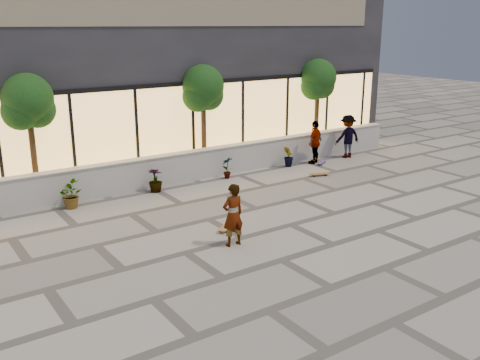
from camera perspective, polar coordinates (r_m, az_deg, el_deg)
ground at (r=12.60m, az=4.49°, el=-8.52°), size 80.00×80.00×0.00m
planter_wall at (r=18.06m, az=-9.51°, el=0.83°), size 22.00×0.42×1.04m
retail_building at (r=22.55m, az=-16.10°, el=13.09°), size 24.00×9.17×8.50m
shrub_c at (r=16.63m, az=-17.73°, el=-1.52°), size 0.68×0.77×0.81m
shrub_d at (r=17.58m, az=-9.02°, el=0.01°), size 0.64×0.64×0.81m
shrub_e at (r=18.89m, az=-1.36°, el=1.37°), size 0.46×0.35×0.81m
shrub_f at (r=20.50m, az=5.21°, el=2.51°), size 0.55×0.57×0.81m
tree_midwest at (r=17.12m, az=-21.66°, el=7.48°), size 1.60×1.50×3.92m
tree_mideast at (r=19.34m, az=-3.97°, el=9.48°), size 1.60×1.50×3.92m
tree_east at (r=22.62m, az=8.31°, el=10.34°), size 1.60×1.50×3.92m
skater_center at (r=13.07m, az=-0.76°, el=-3.75°), size 0.58×0.39×1.59m
skater_right_near at (r=21.06m, az=8.02°, el=4.02°), size 1.07×0.77×1.69m
skater_right_far at (r=22.24m, az=11.40°, el=4.58°), size 1.21×0.80×1.75m
skateboard_center at (r=14.35m, az=-1.41°, el=-4.92°), size 0.80×0.67×0.10m
skateboard_right_near at (r=19.48m, az=8.46°, el=0.65°), size 0.78×0.44×0.09m
skateboard_right_far at (r=21.17m, az=8.71°, el=1.89°), size 0.69×0.51×0.08m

